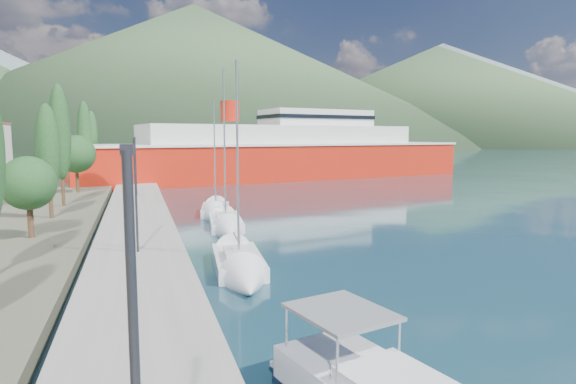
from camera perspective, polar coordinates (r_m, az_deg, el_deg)
name	(u,v)px	position (r m, az deg, el deg)	size (l,w,h in m)	color
ground	(171,162)	(134.73, -13.69, 3.51)	(1400.00, 1400.00, 0.00)	#173846
quay	(137,218)	(40.78, -17.41, -2.90)	(5.00, 88.00, 0.80)	gray
hills_far	(251,82)	(653.74, -4.44, 12.82)	(1480.00, 900.00, 180.00)	slate
hills_near	(271,84)	(403.48, -2.06, 12.66)	(1010.00, 520.00, 115.00)	#3A5534
tree_row	(63,149)	(48.52, -25.12, 4.68)	(4.18, 65.36, 10.82)	#47301E
lamp_posts	(136,188)	(28.26, -17.60, 0.51)	(0.15, 46.97, 6.06)	#2D2D33
sailboat_near	(242,273)	(23.89, -5.44, -9.52)	(3.19, 8.29, 11.63)	silver
sailboat_mid	(227,228)	(35.37, -7.20, -4.23)	(3.32, 9.17, 12.90)	silver
sailboat_far	(215,214)	(41.89, -8.62, -2.55)	(3.71, 7.86, 11.10)	silver
ferry	(283,154)	(79.66, -0.60, 4.49)	(66.84, 26.02, 12.99)	red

